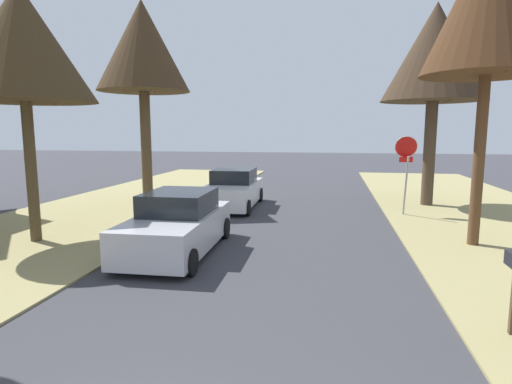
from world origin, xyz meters
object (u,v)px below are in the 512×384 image
stop_sign_far (406,158)px  parked_sedan_silver (178,225)px  street_tree_left_mid_b (142,48)px  street_tree_left_mid_a (21,44)px  street_tree_right_mid_b (435,54)px  parked_sedan_white (233,190)px

stop_sign_far → parked_sedan_silver: bearing=-137.3°
street_tree_left_mid_b → parked_sedan_silver: (3.82, -6.54, -5.77)m
street_tree_left_mid_a → street_tree_left_mid_b: size_ratio=0.83×
stop_sign_far → street_tree_right_mid_b: 4.88m
stop_sign_far → parked_sedan_silver: (-6.55, -6.05, -1.42)m
stop_sign_far → street_tree_left_mid_b: size_ratio=0.35×
stop_sign_far → street_tree_left_mid_a: street_tree_left_mid_a is taller
parked_sedan_silver → parked_sedan_white: same height
stop_sign_far → street_tree_left_mid_a: (-10.86, -5.83, 3.28)m
stop_sign_far → parked_sedan_white: 6.82m
street_tree_left_mid_b → parked_sedan_white: size_ratio=1.87×
stop_sign_far → parked_sedan_silver: 9.02m
street_tree_left_mid_a → parked_sedan_white: size_ratio=1.56×
street_tree_right_mid_b → street_tree_left_mid_a: (-12.16, -8.19, -0.78)m
street_tree_right_mid_b → stop_sign_far: bearing=-118.9°
street_tree_left_mid_a → parked_sedan_silver: 6.38m
stop_sign_far → street_tree_right_mid_b: size_ratio=0.36×
street_tree_left_mid_a → parked_sedan_silver: street_tree_left_mid_a is taller
street_tree_right_mid_b → street_tree_left_mid_b: size_ratio=0.98×
street_tree_right_mid_b → parked_sedan_silver: bearing=-133.0°
street_tree_left_mid_b → parked_sedan_white: bearing=1.4°
street_tree_right_mid_b → street_tree_left_mid_a: street_tree_right_mid_b is taller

